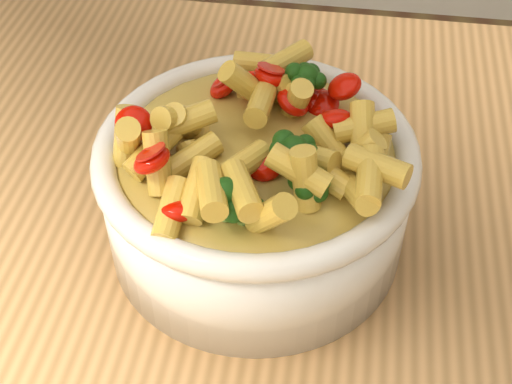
# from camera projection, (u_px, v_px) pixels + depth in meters

# --- Properties ---
(table) EXTENTS (1.20, 0.80, 0.90)m
(table) POSITION_uv_depth(u_px,v_px,m) (191.00, 350.00, 0.61)
(table) COLOR #B6834E
(table) RESTS_ON ground
(serving_bowl) EXTENTS (0.23, 0.23, 0.10)m
(serving_bowl) POSITION_uv_depth(u_px,v_px,m) (256.00, 191.00, 0.53)
(serving_bowl) COLOR white
(serving_bowl) RESTS_ON table
(pasta_salad) EXTENTS (0.18, 0.18, 0.04)m
(pasta_salad) POSITION_uv_depth(u_px,v_px,m) (256.00, 126.00, 0.49)
(pasta_salad) COLOR #ECCE4A
(pasta_salad) RESTS_ON serving_bowl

